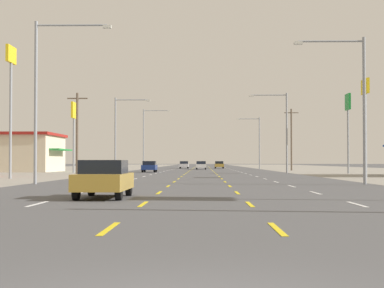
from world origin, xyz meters
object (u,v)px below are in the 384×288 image
(sedan_center_turn_mid, at_px, (201,165))
(pole_sign_left_row_2, at_px, (74,118))
(streetlight_right_row_0, at_px, (356,98))
(pole_sign_right_row_2, at_px, (348,113))
(streetlight_right_row_1, at_px, (283,126))
(sedan_inner_left_nearest, at_px, (104,178))
(sedan_inner_left_midfar, at_px, (184,165))
(pole_sign_right_row_1, at_px, (365,105))
(streetlight_left_row_1, at_px, (119,129))
(streetlight_right_row_2, at_px, (257,139))
(sedan_far_left_near, at_px, (149,166))
(sedan_inner_right_far, at_px, (219,165))
(pole_sign_left_row_1, at_px, (11,80))
(streetlight_left_row_2, at_px, (146,134))
(streetlight_left_row_0, at_px, (44,89))

(sedan_center_turn_mid, xyz_separation_m, pole_sign_left_row_2, (-15.57, -33.68, 5.96))
(sedan_center_turn_mid, xyz_separation_m, streetlight_right_row_0, (9.72, -71.62, 4.57))
(pole_sign_right_row_2, height_order, streetlight_right_row_1, streetlight_right_row_1)
(sedan_inner_left_nearest, bearing_deg, sedan_center_turn_mid, 87.64)
(pole_sign_left_row_2, distance_m, streetlight_right_row_0, 45.62)
(sedan_inner_left_midfar, bearing_deg, sedan_inner_left_nearest, -90.05)
(pole_sign_right_row_1, distance_m, streetlight_left_row_1, 31.75)
(streetlight_left_row_1, bearing_deg, streetlight_right_row_2, 61.27)
(sedan_far_left_near, height_order, sedan_inner_right_far, same)
(sedan_inner_left_nearest, bearing_deg, pole_sign_right_row_1, 58.57)
(pole_sign_left_row_1, bearing_deg, pole_sign_right_row_2, 34.22)
(pole_sign_left_row_2, xyz_separation_m, pole_sign_right_row_2, (32.73, -3.63, 0.34))
(pole_sign_left_row_2, xyz_separation_m, pole_sign_right_row_1, (29.53, -23.74, -0.52))
(sedan_far_left_near, height_order, streetlight_left_row_2, streetlight_left_row_2)
(pole_sign_left_row_2, distance_m, pole_sign_right_row_2, 32.93)
(sedan_far_left_near, height_order, streetlight_left_row_1, streetlight_left_row_1)
(sedan_inner_right_far, bearing_deg, pole_sign_right_row_2, -75.75)
(sedan_far_left_near, distance_m, streetlight_left_row_1, 9.66)
(sedan_inner_left_midfar, height_order, streetlight_right_row_0, streetlight_right_row_0)
(sedan_inner_right_far, xyz_separation_m, streetlight_left_row_2, (-13.22, -16.84, 5.40))
(pole_sign_right_row_2, relative_size, streetlight_right_row_1, 0.97)
(sedan_center_turn_mid, height_order, pole_sign_right_row_2, pole_sign_right_row_2)
(streetlight_left_row_0, distance_m, streetlight_right_row_0, 19.32)
(sedan_inner_left_midfar, xyz_separation_m, pole_sign_right_row_2, (20.61, -52.51, 6.30))
(pole_sign_right_row_2, bearing_deg, streetlight_left_row_0, -127.94)
(streetlight_right_row_1, bearing_deg, pole_sign_right_row_1, -78.69)
(sedan_inner_left_nearest, height_order, streetlight_right_row_2, streetlight_right_row_2)
(sedan_far_left_near, height_order, sedan_center_turn_mid, same)
(streetlight_left_row_0, bearing_deg, streetlight_left_row_1, 90.07)
(sedan_far_left_near, bearing_deg, pole_sign_right_row_1, -54.75)
(pole_sign_left_row_1, bearing_deg, sedan_inner_left_midfar, 80.90)
(pole_sign_right_row_2, distance_m, streetlight_left_row_0, 43.53)
(sedan_inner_right_far, height_order, streetlight_left_row_0, streetlight_left_row_0)
(sedan_inner_left_nearest, relative_size, pole_sign_left_row_1, 0.41)
(sedan_center_turn_mid, xyz_separation_m, pole_sign_right_row_1, (13.96, -57.42, 5.44))
(pole_sign_left_row_1, bearing_deg, streetlight_right_row_1, 42.78)
(sedan_center_turn_mid, bearing_deg, pole_sign_right_row_2, -65.30)
(streetlight_left_row_2, height_order, streetlight_right_row_2, streetlight_left_row_2)
(pole_sign_right_row_1, bearing_deg, streetlight_left_row_0, -148.91)
(streetlight_right_row_0, distance_m, streetlight_left_row_2, 73.44)
(streetlight_left_row_1, xyz_separation_m, streetlight_left_row_2, (0.02, 35.42, 0.90))
(sedan_inner_left_nearest, height_order, streetlight_left_row_0, streetlight_left_row_0)
(streetlight_left_row_0, distance_m, streetlight_left_row_2, 70.84)
(sedan_far_left_near, relative_size, streetlight_right_row_2, 0.49)
(pole_sign_left_row_1, height_order, streetlight_right_row_2, pole_sign_left_row_1)
(sedan_inner_right_far, xyz_separation_m, pole_sign_left_row_2, (-19.18, -49.74, 5.96))
(streetlight_left_row_0, relative_size, streetlight_right_row_2, 1.11)
(sedan_inner_left_nearest, xyz_separation_m, streetlight_left_row_1, (-6.10, 49.85, 4.50))
(pole_sign_right_row_1, xyz_separation_m, streetlight_left_row_2, (-23.57, 56.64, -0.04))
(sedan_inner_left_nearest, xyz_separation_m, streetlight_right_row_0, (13.26, 14.43, 4.57))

